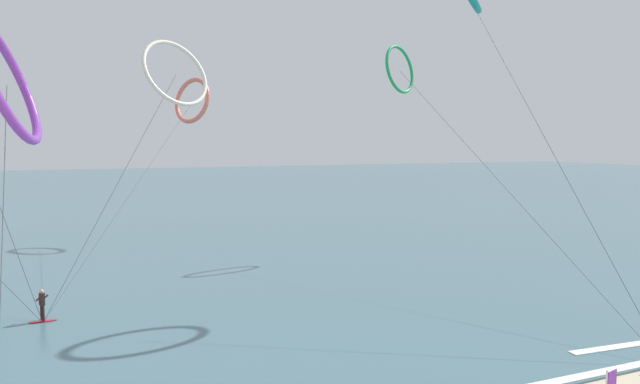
{
  "coord_description": "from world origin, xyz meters",
  "views": [
    {
      "loc": [
        -13.43,
        -8.91,
        9.33
      ],
      "look_at": [
        0.0,
        21.82,
        6.44
      ],
      "focal_mm": 32.42,
      "sensor_mm": 36.0,
      "label": 1
    }
  ],
  "objects": [
    {
      "name": "kite_violet",
      "position": [
        -15.32,
        14.56,
        11.5
      ],
      "size": [
        2.82,
        7.76,
        13.84
      ],
      "rotation": [
        0.0,
        0.0,
        1.39
      ],
      "color": "purple",
      "rests_on": "ground"
    },
    {
      "name": "kite_ivory",
      "position": [
        -6.71,
        30.24,
        13.88
      ],
      "size": [
        10.91,
        8.82,
        16.17
      ],
      "rotation": [
        0.0,
        0.0,
        0.46
      ],
      "color": "silver",
      "rests_on": "ground"
    },
    {
      "name": "sea_water",
      "position": [
        0.0,
        106.82,
        0.04
      ],
      "size": [
        400.0,
        200.0,
        0.08
      ],
      "primitive_type": "cube",
      "color": "#476B75",
      "rests_on": "ground"
    },
    {
      "name": "kite_emerald",
      "position": [
        12.53,
        33.6,
        15.44
      ],
      "size": [
        5.72,
        28.73,
        17.55
      ],
      "rotation": [
        0.0,
        0.0,
        0.48
      ],
      "color": "#199351",
      "rests_on": "ground"
    },
    {
      "name": "wave_crest_near",
      "position": [
        6.94,
        7.16,
        0.06
      ],
      "size": [
        13.75,
        0.71,
        0.12
      ],
      "primitive_type": "cube",
      "rotation": [
        0.0,
        0.0,
        -0.02
      ],
      "color": "white",
      "rests_on": "ground"
    },
    {
      "name": "surfer_crimson",
      "position": [
        -14.9,
        23.56,
        0.82
      ],
      "size": [
        1.4,
        0.68,
        1.7
      ],
      "rotation": [
        0.0,
        0.0,
        1.94
      ],
      "color": "red",
      "rests_on": "ground"
    },
    {
      "name": "kite_coral",
      "position": [
        -2.29,
        47.29,
        13.32
      ],
      "size": [
        14.44,
        26.07,
        15.6
      ],
      "rotation": [
        0.0,
        0.0,
        5.27
      ],
      "color": "#EA7260",
      "rests_on": "ground"
    }
  ]
}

